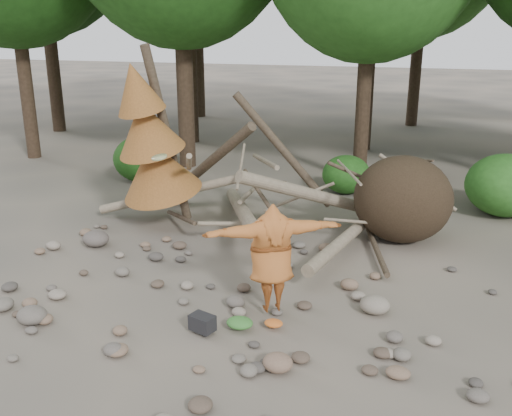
% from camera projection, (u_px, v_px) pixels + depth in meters
% --- Properties ---
extents(ground, '(120.00, 120.00, 0.00)m').
position_uv_depth(ground, '(228.00, 310.00, 9.92)').
color(ground, '#514C44').
rests_on(ground, ground).
extents(deadfall_pile, '(8.55, 5.24, 3.30)m').
position_uv_depth(deadfall_pile, '(376.00, 199.00, 12.89)').
color(deadfall_pile, '#332619').
rests_on(deadfall_pile, ground).
extents(dead_conifer, '(2.06, 2.16, 4.35)m').
position_uv_depth(dead_conifer, '(151.00, 143.00, 13.22)').
color(dead_conifer, '#4C3F30').
rests_on(dead_conifer, ground).
extents(bush_left, '(1.80, 1.80, 1.44)m').
position_uv_depth(bush_left, '(142.00, 159.00, 17.80)').
color(bush_left, '#1B4A13').
rests_on(bush_left, ground).
extents(bush_mid, '(1.40, 1.40, 1.12)m').
position_uv_depth(bush_mid, '(346.00, 174.00, 16.59)').
color(bush_mid, '#255E1B').
rests_on(bush_mid, ground).
extents(bush_right, '(2.00, 2.00, 1.60)m').
position_uv_depth(bush_right, '(505.00, 185.00, 14.58)').
color(bush_right, '#2F6F22').
rests_on(bush_right, ground).
extents(frisbee_thrower, '(3.32, 1.71, 2.57)m').
position_uv_depth(frisbee_thrower, '(272.00, 257.00, 9.49)').
color(frisbee_thrower, '#AD5C27').
rests_on(frisbee_thrower, ground).
extents(backpack, '(0.45, 0.37, 0.26)m').
position_uv_depth(backpack, '(202.00, 326.00, 9.12)').
color(backpack, black).
rests_on(backpack, ground).
extents(cloth_green, '(0.44, 0.37, 0.16)m').
position_uv_depth(cloth_green, '(240.00, 325.00, 9.23)').
color(cloth_green, '#35712D').
rests_on(cloth_green, ground).
extents(cloth_orange, '(0.31, 0.25, 0.11)m').
position_uv_depth(cloth_orange, '(274.00, 326.00, 9.27)').
color(cloth_orange, '#C55E21').
rests_on(cloth_orange, ground).
extents(boulder_front_left, '(0.51, 0.46, 0.30)m').
position_uv_depth(boulder_front_left, '(32.00, 315.00, 9.41)').
color(boulder_front_left, '#645C53').
rests_on(boulder_front_left, ground).
extents(boulder_front_right, '(0.44, 0.40, 0.26)m').
position_uv_depth(boulder_front_right, '(278.00, 363.00, 8.13)').
color(boulder_front_right, '#7B604D').
rests_on(boulder_front_right, ground).
extents(boulder_mid_right, '(0.51, 0.46, 0.31)m').
position_uv_depth(boulder_mid_right, '(375.00, 305.00, 9.76)').
color(boulder_mid_right, gray).
rests_on(boulder_mid_right, ground).
extents(boulder_mid_left, '(0.60, 0.54, 0.36)m').
position_uv_depth(boulder_mid_left, '(96.00, 239.00, 12.69)').
color(boulder_mid_left, '#5B534D').
rests_on(boulder_mid_left, ground).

